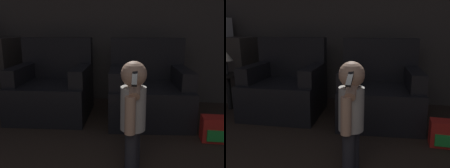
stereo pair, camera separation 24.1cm
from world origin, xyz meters
TOP-DOWN VIEW (x-y plane):
  - wall_back at (0.00, 4.50)m, footprint 8.40×0.05m
  - armchair_left at (-1.07, 3.71)m, footprint 0.96×0.90m
  - armchair_right at (0.12, 3.71)m, footprint 0.99×0.93m
  - person_toddler at (-0.01, 2.55)m, footprint 0.19×0.34m
  - toy_backpack at (0.77, 3.17)m, footprint 0.25×0.18m

SIDE VIEW (x-z plane):
  - toy_backpack at x=0.77m, z-range 0.00..0.25m
  - armchair_left at x=-1.07m, z-range -0.15..0.81m
  - armchair_right at x=0.12m, z-range -0.15..0.81m
  - person_toddler at x=-0.01m, z-range 0.08..0.95m
  - wall_back at x=0.00m, z-range 0.00..2.60m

